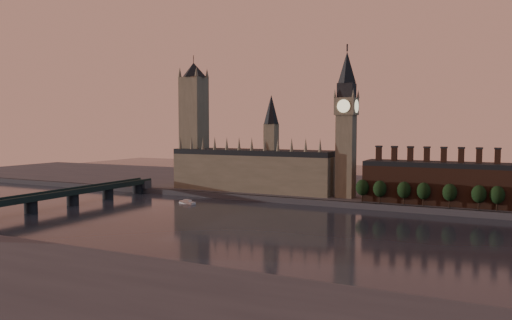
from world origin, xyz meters
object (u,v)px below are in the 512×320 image
at_px(river_boat, 187,202).
at_px(big_ben, 346,122).
at_px(westminster_bridge, 49,198).
at_px(victoria_tower, 194,120).

bearing_deg(river_boat, big_ben, 44.78).
bearing_deg(big_ben, westminster_bridge, -145.67).
bearing_deg(westminster_bridge, big_ben, 34.33).
distance_m(victoria_tower, river_boat, 87.43).
height_order(victoria_tower, big_ben, victoria_tower).
relative_size(big_ben, river_boat, 7.42).
bearing_deg(victoria_tower, river_boat, -61.15).
relative_size(westminster_bridge, river_boat, 13.87).
xyz_separation_m(big_ben, river_boat, (-98.45, -52.29, -55.77)).
height_order(victoria_tower, westminster_bridge, victoria_tower).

